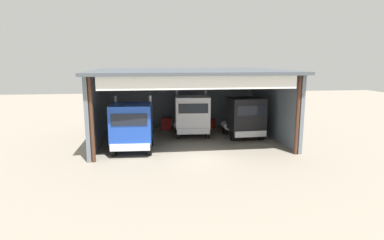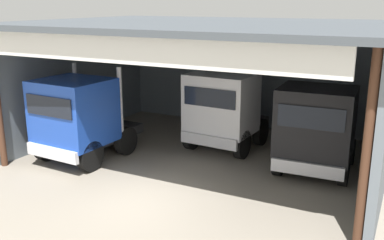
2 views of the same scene
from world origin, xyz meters
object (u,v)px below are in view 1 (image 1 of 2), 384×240
object	(u,v)px
oil_drum	(212,123)
tool_cart	(166,124)
truck_black_center_left_bay	(244,117)
truck_white_yard_outside	(192,115)
truck_blue_center_bay	(132,126)

from	to	relation	value
oil_drum	tool_cart	size ratio (longest dim) A/B	0.85
truck_black_center_left_bay	oil_drum	xyz separation A→B (m)	(-1.78, 3.88, -1.25)
truck_black_center_left_bay	oil_drum	distance (m)	4.45
truck_white_yard_outside	oil_drum	distance (m)	3.86
oil_drum	truck_blue_center_bay	bearing A→B (deg)	-134.90
truck_blue_center_bay	truck_black_center_left_bay	world-z (taller)	truck_blue_center_bay
truck_white_yard_outside	truck_black_center_left_bay	distance (m)	4.09
truck_white_yard_outside	tool_cart	world-z (taller)	truck_white_yard_outside
oil_drum	tool_cart	world-z (taller)	tool_cart
truck_blue_center_bay	oil_drum	distance (m)	9.48
truck_blue_center_bay	tool_cart	size ratio (longest dim) A/B	4.47
oil_drum	truck_white_yard_outside	bearing A→B (deg)	-127.04
truck_black_center_left_bay	tool_cart	world-z (taller)	truck_black_center_left_bay
tool_cart	truck_white_yard_outside	bearing A→B (deg)	-56.80
truck_blue_center_bay	truck_black_center_left_bay	xyz separation A→B (m)	(8.40, 2.77, -0.06)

